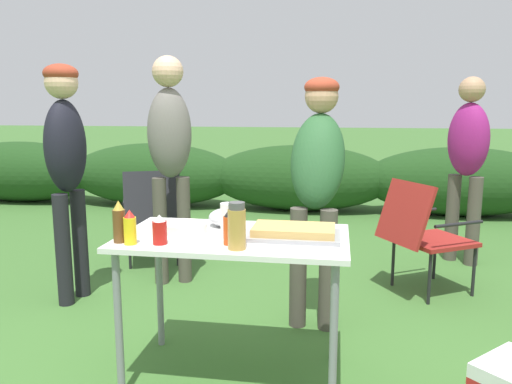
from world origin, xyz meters
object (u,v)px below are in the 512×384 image
food_tray (294,232)px  spice_jar (237,226)px  mustard_bottle (130,228)px  standing_person_in_dark_puffer (317,170)px  camp_chair_near_hedge (152,211)px  plate_stack (186,228)px  paper_cup_stack (229,220)px  camp_chair_green_behind_table (423,231)px  hot_sauce_bottle (229,227)px  ketchup_bottle (160,230)px  mixing_bowl (227,217)px  folding_table (234,251)px  standing_person_in_red_jacket (467,153)px  standing_person_in_gray_fleece (170,147)px  standing_person_in_navy_coat (66,155)px  beer_bottle (119,223)px

food_tray → spice_jar: size_ratio=2.10×
mustard_bottle → standing_person_in_dark_puffer: size_ratio=0.10×
standing_person_in_dark_puffer → camp_chair_near_hedge: bearing=152.9°
plate_stack → paper_cup_stack: bearing=-9.4°
camp_chair_green_behind_table → hot_sauce_bottle: bearing=-67.3°
ketchup_bottle → paper_cup_stack: bearing=32.7°
mixing_bowl → hot_sauce_bottle: size_ratio=1.14×
mixing_bowl → ketchup_bottle: size_ratio=1.40×
folding_table → standing_person_in_red_jacket: size_ratio=0.69×
mixing_bowl → standing_person_in_gray_fleece: 1.32m
folding_table → standing_person_in_gray_fleece: (-0.76, 1.28, 0.40)m
camp_chair_near_hedge → ketchup_bottle: bearing=-90.4°
food_tray → standing_person_in_navy_coat: bearing=153.4°
standing_person_in_navy_coat → food_tray: bearing=-107.5°
mixing_bowl → spice_jar: size_ratio=0.91×
folding_table → standing_person_in_red_jacket: standing_person_in_red_jacket is taller
standing_person_in_navy_coat → camp_chair_near_hedge: bearing=-7.9°
spice_jar → camp_chair_green_behind_table: 1.93m
mustard_bottle → ketchup_bottle: size_ratio=1.17×
camp_chair_near_hedge → standing_person_in_gray_fleece: bearing=-74.8°
standing_person_in_gray_fleece → hot_sauce_bottle: bearing=-84.5°
food_tray → ketchup_bottle: size_ratio=3.23×
paper_cup_stack → hot_sauce_bottle: 0.14m
standing_person_in_dark_puffer → folding_table: bearing=-110.1°
standing_person_in_dark_puffer → standing_person_in_navy_coat: (-1.70, 0.06, 0.06)m
spice_jar → beer_bottle: bearing=177.7°
standing_person_in_gray_fleece → ketchup_bottle: bearing=-95.6°
standing_person_in_navy_coat → standing_person_in_gray_fleece: standing_person_in_gray_fleece is taller
spice_jar → standing_person_in_navy_coat: size_ratio=0.13×
spice_jar → camp_chair_green_behind_table: spice_jar is taller
mustard_bottle → standing_person_in_red_jacket: standing_person_in_red_jacket is taller
plate_stack → spice_jar: spice_jar is taller
hot_sauce_bottle → standing_person_in_dark_puffer: standing_person_in_dark_puffer is taller
mustard_bottle → spice_jar: spice_jar is taller
folding_table → camp_chair_near_hedge: 2.00m
plate_stack → camp_chair_green_behind_table: camp_chair_green_behind_table is taller
ketchup_bottle → spice_jar: size_ratio=0.65×
standing_person_in_dark_puffer → standing_person_in_gray_fleece: 1.24m
mustard_bottle → camp_chair_near_hedge: size_ratio=0.19×
beer_bottle → standing_person_in_navy_coat: standing_person_in_navy_coat is taller
standing_person_in_dark_puffer → camp_chair_green_behind_table: standing_person_in_dark_puffer is taller
camp_chair_near_hedge → standing_person_in_dark_puffer: bearing=-55.5°
spice_jar → camp_chair_near_hedge: 2.25m
standing_person_in_red_jacket → camp_chair_green_behind_table: size_ratio=1.93×
plate_stack → hot_sauce_bottle: size_ratio=1.26×
folding_table → spice_jar: (0.06, -0.23, 0.18)m
hot_sauce_bottle → standing_person_in_dark_puffer: size_ratio=0.11×
hot_sauce_bottle → standing_person_in_navy_coat: bearing=144.0°
paper_cup_stack → standing_person_in_red_jacket: bearing=54.0°
standing_person_in_red_jacket → camp_chair_near_hedge: standing_person_in_red_jacket is taller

